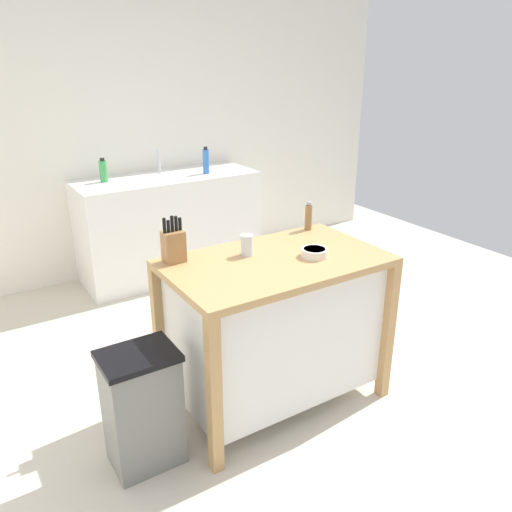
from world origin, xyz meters
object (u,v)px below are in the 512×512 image
(trash_bin, at_px, (143,408))
(sink_faucet, at_px, (159,161))
(kitchen_island, at_px, (275,323))
(pepper_grinder, at_px, (308,216))
(bottle_dish_soap, at_px, (206,161))
(bottle_hand_soap, at_px, (103,171))
(knife_block, at_px, (173,245))
(bowl_stoneware_deep, at_px, (314,252))
(drinking_cup, at_px, (247,245))

(trash_bin, bearing_deg, sink_faucet, 64.67)
(kitchen_island, xyz_separation_m, pepper_grinder, (0.45, 0.30, 0.48))
(pepper_grinder, relative_size, bottle_dish_soap, 0.78)
(kitchen_island, bearing_deg, pepper_grinder, 33.68)
(kitchen_island, height_order, trash_bin, kitchen_island)
(bottle_hand_soap, relative_size, bottle_dish_soap, 0.84)
(kitchen_island, relative_size, bottle_dish_soap, 5.02)
(sink_faucet, bearing_deg, trash_bin, -115.33)
(trash_bin, height_order, bottle_hand_soap, bottle_hand_soap)
(knife_block, bearing_deg, trash_bin, -136.13)
(pepper_grinder, bearing_deg, knife_block, -177.45)
(kitchen_island, relative_size, bottle_hand_soap, 5.95)
(sink_faucet, bearing_deg, bottle_dish_soap, -32.76)
(knife_block, xyz_separation_m, bottle_hand_soap, (0.21, 1.90, 0.02))
(bowl_stoneware_deep, distance_m, pepper_grinder, 0.47)
(drinking_cup, relative_size, trash_bin, 0.19)
(knife_block, relative_size, bottle_dish_soap, 1.07)
(bowl_stoneware_deep, relative_size, drinking_cup, 1.24)
(pepper_grinder, distance_m, sink_faucet, 1.92)
(knife_block, height_order, drinking_cup, knife_block)
(drinking_cup, xyz_separation_m, pepper_grinder, (0.56, 0.17, 0.03))
(drinking_cup, height_order, pepper_grinder, pepper_grinder)
(bottle_hand_soap, distance_m, bottle_dish_soap, 0.89)
(kitchen_island, xyz_separation_m, trash_bin, (-0.84, -0.09, -0.18))
(kitchen_island, relative_size, sink_faucet, 5.44)
(kitchen_island, relative_size, bowl_stoneware_deep, 8.20)
(sink_faucet, distance_m, bottle_dish_soap, 0.42)
(bowl_stoneware_deep, xyz_separation_m, bottle_dish_soap, (0.40, 2.07, 0.11))
(kitchen_island, bearing_deg, bottle_dish_soap, 73.15)
(trash_bin, bearing_deg, pepper_grinder, 16.70)
(knife_block, relative_size, trash_bin, 0.40)
(kitchen_island, height_order, sink_faucet, sink_faucet)
(trash_bin, bearing_deg, bottle_dish_soap, 55.20)
(bowl_stoneware_deep, distance_m, drinking_cup, 0.37)
(knife_block, xyz_separation_m, sink_faucet, (0.73, 1.95, 0.04))
(knife_block, relative_size, sink_faucet, 1.16)
(knife_block, relative_size, bottle_hand_soap, 1.27)
(drinking_cup, height_order, trash_bin, drinking_cup)
(kitchen_island, height_order, bottle_dish_soap, bottle_dish_soap)
(kitchen_island, relative_size, pepper_grinder, 6.43)
(sink_faucet, bearing_deg, bottle_hand_soap, -174.05)
(pepper_grinder, xyz_separation_m, trash_bin, (-1.29, -0.39, -0.67))
(knife_block, xyz_separation_m, bottle_dish_soap, (1.08, 1.73, 0.04))
(pepper_grinder, relative_size, bottle_hand_soap, 0.92)
(trash_bin, distance_m, sink_faucet, 2.64)
(pepper_grinder, height_order, bottle_hand_soap, bottle_hand_soap)
(drinking_cup, height_order, sink_faucet, sink_faucet)
(sink_faucet, bearing_deg, pepper_grinder, -83.92)
(knife_block, bearing_deg, drinking_cup, -18.88)
(bowl_stoneware_deep, relative_size, pepper_grinder, 0.78)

